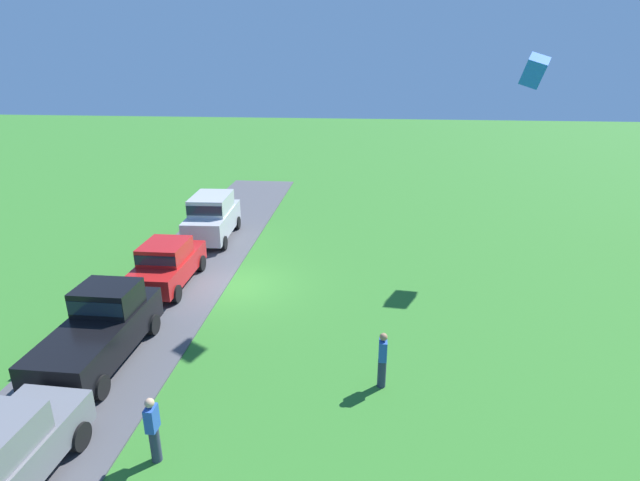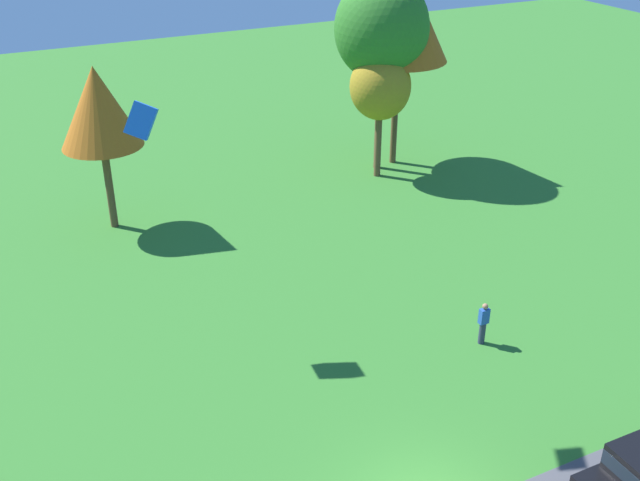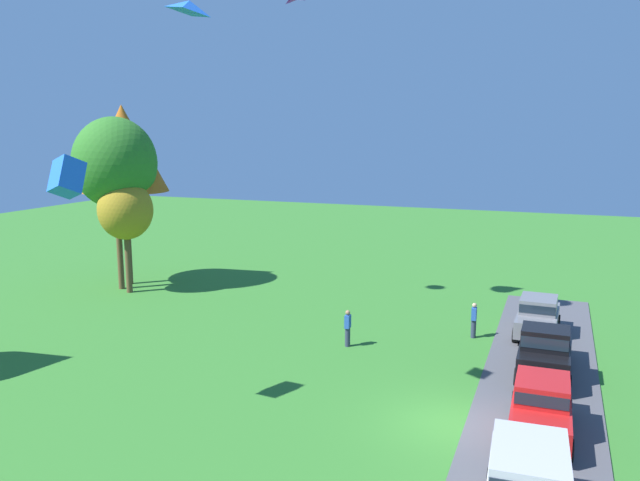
{
  "view_description": "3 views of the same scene",
  "coord_description": "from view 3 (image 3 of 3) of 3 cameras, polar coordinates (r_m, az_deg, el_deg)",
  "views": [
    {
      "loc": [
        18.14,
        5.18,
        8.79
      ],
      "look_at": [
        0.61,
        3.41,
        2.31
      ],
      "focal_mm": 28.0,
      "sensor_mm": 36.0,
      "label": 1
    },
    {
      "loc": [
        -9.17,
        -12.16,
        16.29
      ],
      "look_at": [
        -0.32,
        6.09,
        5.6
      ],
      "focal_mm": 42.0,
      "sensor_mm": 36.0,
      "label": 2
    },
    {
      "loc": [
        -19.82,
        -2.93,
        9.7
      ],
      "look_at": [
        0.56,
        4.93,
        5.89
      ],
      "focal_mm": 35.0,
      "sensor_mm": 36.0,
      "label": 3
    }
  ],
  "objects": [
    {
      "name": "kite_diamond_mid_center",
      "position": [
        20.65,
        -11.82,
        20.22
      ],
      "size": [
        1.38,
        1.4,
        0.56
      ],
      "primitive_type": "pyramid",
      "rotation": [
        -0.22,
        0.0,
        3.52
      ],
      "color": "blue"
    },
    {
      "name": "tree_lone_near",
      "position": [
        39.18,
        -17.36,
        2.63
      ],
      "size": [
        3.26,
        3.26,
        6.88
      ],
      "color": "brown",
      "rests_on": "ground"
    },
    {
      "name": "tree_left_of_center",
      "position": [
        40.05,
        -18.24,
        6.73
      ],
      "size": [
        5.03,
        5.03,
        10.62
      ],
      "color": "brown",
      "rests_on": "ground"
    },
    {
      "name": "person_beside_suv",
      "position": [
        28.75,
        2.55,
        -7.99
      ],
      "size": [
        0.36,
        0.24,
        1.71
      ],
      "color": "#2D334C",
      "rests_on": "ground"
    },
    {
      "name": "ground_plane",
      "position": [
        22.26,
        11.86,
        -16.16
      ],
      "size": [
        120.0,
        120.0,
        0.0
      ],
      "primitive_type": "plane",
      "color": "#337528"
    },
    {
      "name": "tree_far_right",
      "position": [
        41.19,
        -17.54,
        7.99
      ],
      "size": [
        5.39,
        5.39,
        11.38
      ],
      "color": "brown",
      "rests_on": "ground"
    },
    {
      "name": "kite_box_low_drifter",
      "position": [
        21.53,
        -22.12,
        5.4
      ],
      "size": [
        1.39,
        1.16,
        1.49
      ],
      "primitive_type": "cube",
      "rotation": [
        0.42,
        0.3,
        1.27
      ],
      "color": "blue"
    },
    {
      "name": "car_pickup_mid_row",
      "position": [
        26.84,
        19.85,
        -9.39
      ],
      "size": [
        5.01,
        2.07,
        2.14
      ],
      "color": "black",
      "rests_on": "ground"
    },
    {
      "name": "car_sedan_far_end",
      "position": [
        21.94,
        19.59,
        -13.95
      ],
      "size": [
        4.41,
        1.97,
        1.84
      ],
      "color": "red",
      "rests_on": "ground"
    },
    {
      "name": "pavement_strip",
      "position": [
        22.05,
        18.97,
        -16.68
      ],
      "size": [
        36.0,
        4.4,
        0.06
      ],
      "primitive_type": "cube",
      "color": "#4C4C51",
      "rests_on": "ground"
    },
    {
      "name": "car_sedan_by_flagpole",
      "position": [
        31.86,
        19.3,
        -6.44
      ],
      "size": [
        4.46,
        2.08,
        1.84
      ],
      "color": "slate",
      "rests_on": "ground"
    },
    {
      "name": "person_watching_sky",
      "position": [
        30.77,
        13.88,
        -7.07
      ],
      "size": [
        0.36,
        0.24,
        1.71
      ],
      "color": "#2D334C",
      "rests_on": "ground"
    }
  ]
}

